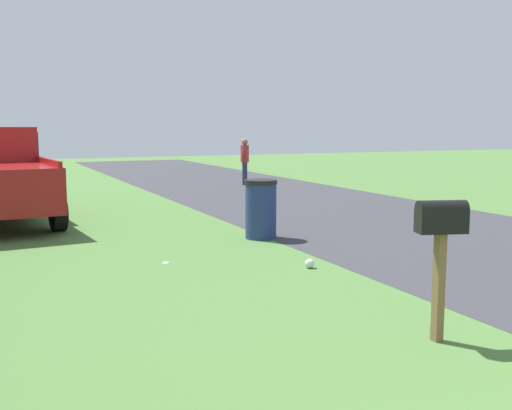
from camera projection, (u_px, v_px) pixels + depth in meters
The scene contains 5 objects.
mailbox at pixel (441, 229), 5.83m from camera, with size 0.33×0.52×1.41m.
trash_bin at pixel (261, 209), 11.36m from camera, with size 0.62×0.62×1.11m.
pedestrian at pixel (245, 158), 21.57m from camera, with size 0.39×0.43×1.66m.
litter_wrapper_by_mailbox at pixel (165, 263), 9.37m from camera, with size 0.12×0.08×0.01m, color silver.
litter_bag_far_scatter at pixel (310, 263), 9.02m from camera, with size 0.14×0.14×0.14m, color silver.
Camera 1 is at (-0.41, 2.76, 2.12)m, focal length 42.26 mm.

